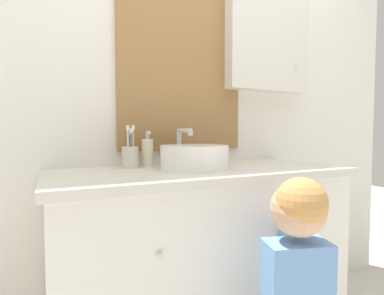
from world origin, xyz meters
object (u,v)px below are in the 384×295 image
child_figure (297,283)px  sink_basin (194,156)px  toothbrush_holder (130,156)px  soap_dispenser (148,152)px

child_figure → sink_basin: bearing=105.5°
sink_basin → child_figure: 0.64m
toothbrush_holder → child_figure: size_ratio=0.22×
child_figure → soap_dispenser: bearing=114.3°
toothbrush_holder → soap_dispenser: toothbrush_holder is taller
toothbrush_holder → child_figure: (0.39, -0.64, -0.38)m
sink_basin → soap_dispenser: size_ratio=2.09×
toothbrush_holder → soap_dispenser: 0.09m
sink_basin → toothbrush_holder: 0.29m
sink_basin → toothbrush_holder: bearing=149.7°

